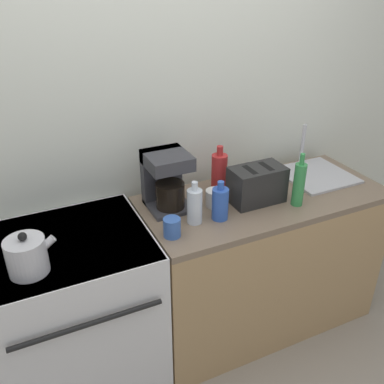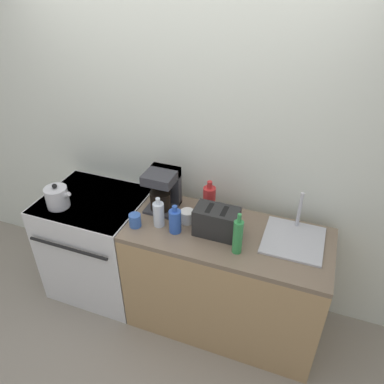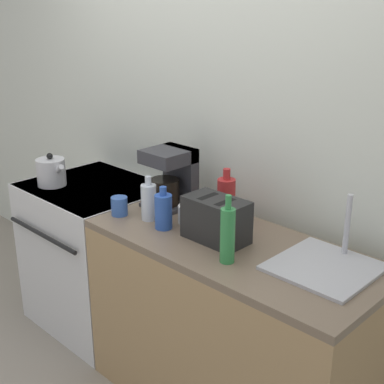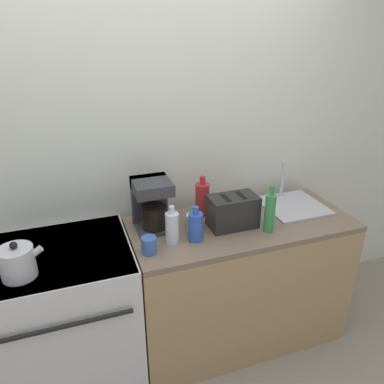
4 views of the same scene
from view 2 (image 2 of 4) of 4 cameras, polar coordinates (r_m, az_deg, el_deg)
ground_plane at (r=3.15m, az=-6.45°, el=-20.41°), size 12.00×12.00×0.00m
wall_back at (r=2.81m, az=-1.58°, el=7.39°), size 8.00×0.05×2.60m
stove at (r=3.24m, az=-13.92°, el=-7.53°), size 0.77×0.71×0.90m
counter_block at (r=2.87m, az=5.04°, el=-13.23°), size 1.40×0.63×0.90m
kettle at (r=2.93m, az=-19.85°, el=-0.73°), size 0.21×0.17×0.20m
toaster at (r=2.49m, az=3.75°, el=-4.50°), size 0.29×0.17×0.20m
coffee_maker at (r=2.72m, az=-4.45°, el=0.58°), size 0.22×0.23×0.31m
sink_tray at (r=2.58m, az=15.23°, el=-6.80°), size 0.39×0.40×0.28m
bottle_red at (r=2.67m, az=2.64°, el=-1.22°), size 0.09×0.09×0.27m
bottle_blue at (r=2.52m, az=-2.60°, el=-4.42°), size 0.08×0.08×0.21m
bottle_green at (r=2.35m, az=6.99°, el=-6.73°), size 0.06×0.06×0.30m
bottle_clear at (r=2.57m, az=-5.10°, el=-3.36°), size 0.08×0.08×0.22m
cup_blue at (r=2.61m, az=-8.67°, el=-4.29°), size 0.08×0.08×0.09m
cup_white at (r=2.62m, az=-0.72°, el=-3.74°), size 0.10×0.10×0.09m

